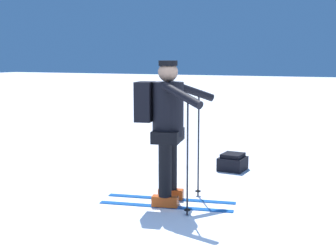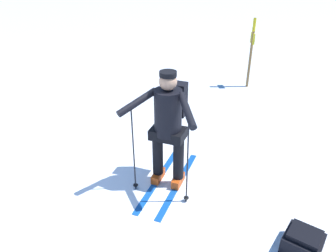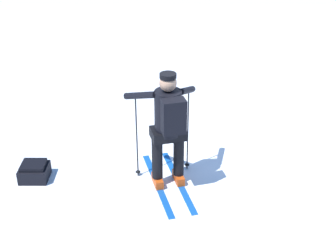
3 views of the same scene
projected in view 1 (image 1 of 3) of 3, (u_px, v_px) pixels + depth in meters
ground_plane at (198, 230)px, 4.68m from camera, size 80.00×80.00×0.00m
skier at (166, 121)px, 5.41m from camera, size 1.02×1.63×1.68m
dropped_backpack at (233, 162)px, 7.17m from camera, size 0.41×0.39×0.26m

